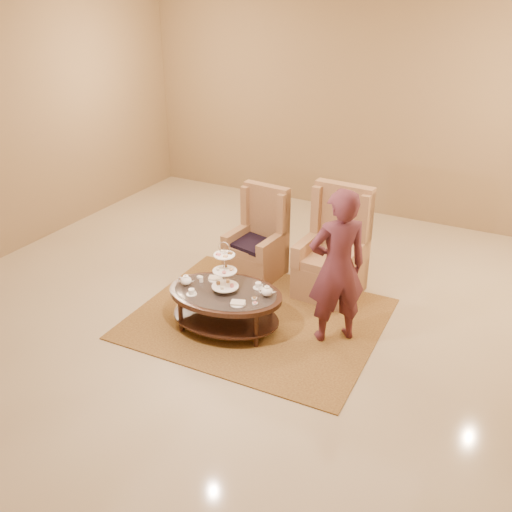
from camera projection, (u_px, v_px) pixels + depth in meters
The scene contains 8 objects.
ground at pixel (253, 321), 6.70m from camera, with size 8.00×8.00×0.00m, color #C3B291.
ceiling at pixel (253, 321), 6.70m from camera, with size 8.00×8.00×0.02m, color white.
wall_back at pixel (369, 108), 9.11m from camera, with size 8.00×0.04×3.50m, color #977A52.
rug at pixel (258, 318), 6.74m from camera, with size 2.85×2.39×0.01m.
tea_table at pixel (225, 298), 6.39m from camera, with size 1.42×1.07×1.09m.
armchair_left at pixel (259, 246), 7.60m from camera, with size 0.71×0.73×1.21m.
armchair_right at pixel (334, 258), 7.15m from camera, with size 0.78×0.80×1.38m.
person at pixel (337, 268), 6.00m from camera, with size 0.76×0.74×1.76m.
Camera 1 is at (2.67, -5.02, 3.64)m, focal length 40.00 mm.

